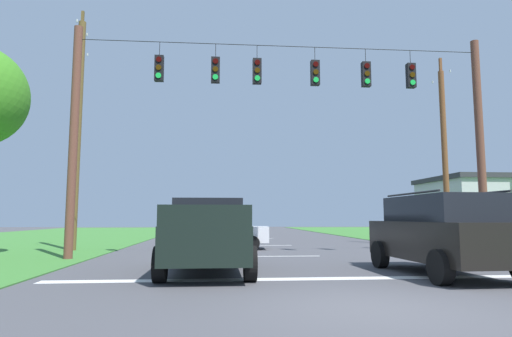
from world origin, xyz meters
TOP-DOWN VIEW (x-y plane):
  - ground_plane at (0.00, 0.00)m, footprint 120.00×120.00m
  - stop_bar_stripe at (0.00, 3.35)m, footprint 13.09×0.45m
  - lane_dash_0 at (0.00, 9.35)m, footprint 2.50×0.15m
  - lane_dash_1 at (0.00, 15.56)m, footprint 2.50×0.15m
  - lane_dash_2 at (0.00, 23.07)m, footprint 2.50×0.15m
  - overhead_signal_span at (-0.08, 8.70)m, footprint 15.34×0.31m
  - pickup_truck at (-2.82, 4.95)m, footprint 2.28×5.40m
  - suv_black at (3.11, 3.74)m, footprint 2.33×4.85m
  - distant_car_crossing_white at (-2.43, 13.15)m, footprint 4.37×2.16m
  - utility_pole_mid_right at (8.62, 13.59)m, footprint 0.28×1.83m
  - utility_pole_near_left at (-8.77, 12.65)m, footprint 0.32×1.96m
  - roadside_store at (16.02, 19.97)m, footprint 9.62×7.34m

SIDE VIEW (x-z plane):
  - ground_plane at x=0.00m, z-range 0.00..0.00m
  - stop_bar_stripe at x=0.00m, z-range 0.00..0.01m
  - lane_dash_0 at x=0.00m, z-range 0.00..0.01m
  - lane_dash_1 at x=0.00m, z-range 0.00..0.01m
  - lane_dash_2 at x=0.00m, z-range 0.00..0.01m
  - distant_car_crossing_white at x=-2.43m, z-range 0.03..1.55m
  - pickup_truck at x=-2.82m, z-range -0.01..1.94m
  - suv_black at x=3.11m, z-range 0.03..2.09m
  - roadside_store at x=16.02m, z-range -0.64..4.69m
  - utility_pole_mid_right at x=8.62m, z-range -0.16..9.31m
  - overhead_signal_span at x=-0.08m, z-range 0.65..8.95m
  - utility_pole_near_left at x=-8.77m, z-range -0.02..10.76m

